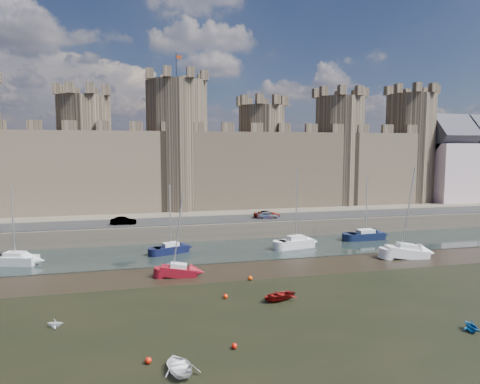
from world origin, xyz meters
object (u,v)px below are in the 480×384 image
Objects in this scene: sailboat_2 at (296,242)px; sailboat_3 at (366,235)px; car_1 at (123,221)px; car_3 at (267,214)px; car_2 at (268,216)px; sailboat_0 at (15,259)px; sailboat_4 at (179,270)px; sailboat_1 at (171,248)px; sailboat_5 at (407,252)px.

sailboat_2 is 12.28m from sailboat_3.
car_1 is 0.86× the size of car_3.
car_2 is at bearing 175.90° from car_3.
car_3 reaches higher than car_2.
car_2 is at bearing 148.67° from sailboat_3.
sailboat_0 reaches higher than car_3.
sailboat_2 reaches higher than sailboat_4.
sailboat_3 is (12.00, 2.58, -0.09)m from sailboat_2.
car_2 is at bearing 57.47° from sailboat_4.
sailboat_4 is at bearing 143.82° from car_3.
sailboat_2 reaches higher than car_2.
sailboat_1 is 29.84m from sailboat_5.
sailboat_2 reaches higher than sailboat_3.
sailboat_2 is at bearing -159.98° from car_2.
car_2 is 0.83m from car_3.
car_2 is 0.39× the size of sailboat_0.
car_3 is at bearing -83.60° from car_1.
sailboat_0 is 1.05× the size of sailboat_1.
sailboat_2 is (0.95, -9.78, -2.19)m from car_2.
car_3 is 0.40× the size of sailboat_2.
sailboat_3 reaches higher than car_1.
car_1 reaches higher than car_2.
car_2 is at bearing 132.60° from sailboat_5.
sailboat_1 reaches higher than car_3.
sailboat_5 is (46.63, -7.72, 0.05)m from sailboat_0.
sailboat_4 is (-15.89, -19.74, -2.40)m from car_3.
sailboat_0 reaches higher than sailboat_4.
sailboat_1 reaches higher than car_2.
car_2 is 21.85m from sailboat_5.
sailboat_5 is at bearing 7.68° from sailboat_0.
sailboat_3 is at bearing 20.47° from sailboat_0.
sailboat_4 is 28.44m from sailboat_5.
car_1 is at bearing 105.36° from sailboat_1.
sailboat_4 is at bearing -9.04° from sailboat_0.
car_1 is 0.39× the size of sailboat_0.
car_1 is 1.00× the size of car_2.
sailboat_0 is at bearing 120.84° from car_2.
sailboat_0 is at bearing 163.65° from sailboat_1.
sailboat_4 is at bearing -157.88° from car_1.
car_2 is at bearing 33.44° from sailboat_0.
car_3 is at bearing 11.31° from sailboat_1.
car_1 is 0.34× the size of sailboat_2.
sailboat_3 is 10.51m from sailboat_5.
car_1 is 38.87m from sailboat_5.
sailboat_3 is (46.96, 2.78, 0.01)m from sailboat_0.
car_2 is at bearing 85.76° from sailboat_2.
sailboat_3 is 31.04m from sailboat_4.
car_2 is 0.41× the size of sailboat_4.
sailboat_3 is (28.84, 1.66, 0.02)m from sailboat_1.
car_3 is at bearing 7.74° from car_2.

